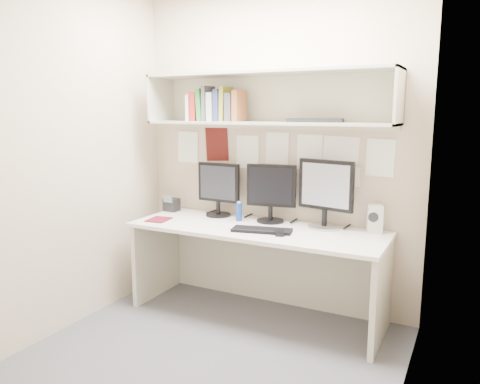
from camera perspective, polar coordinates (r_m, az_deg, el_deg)
The scene contains 19 objects.
floor at distance 3.39m, azimuth -2.94°, elevation -18.83°, with size 2.40×2.00×0.01m, color #4B4B50.
wall_back at distance 3.88m, azimuth 4.30°, elevation 5.05°, with size 2.40×0.02×2.60m, color #B9A68D.
wall_front at distance 2.19m, azimuth -16.41°, elevation 0.92°, with size 2.40×0.02×2.60m, color #B9A68D.
wall_left at distance 3.73m, azimuth -19.35°, elevation 4.33°, with size 0.02×2.00×2.60m, color #B9A68D.
wall_right at distance 2.60m, azimuth 20.36°, elevation 2.08°, with size 0.02×2.00×2.60m, color #B9A68D.
desk at distance 3.76m, azimuth 2.02°, elevation -9.67°, with size 2.00×0.70×0.73m.
overhead_hutch at distance 3.74m, azimuth 3.54°, elevation 11.32°, with size 2.00×0.38×0.40m.
pinned_papers at distance 3.88m, azimuth 4.26°, elevation 4.31°, with size 1.92×0.01×0.48m, color white, non-canonical shape.
monitor_left at distance 4.01m, azimuth -2.63°, elevation 0.60°, with size 0.39×0.22×0.46m.
monitor_center at distance 3.79m, azimuth 3.81°, elevation 0.15°, with size 0.40×0.22×0.47m.
monitor_right at distance 3.63m, azimuth 10.38°, elevation 0.01°, with size 0.45×0.25×0.53m.
keyboard at distance 3.52m, azimuth 2.68°, elevation -4.67°, with size 0.45×0.16×0.02m, color black.
mouse at distance 3.43m, azimuth 4.89°, elevation -5.01°, with size 0.06×0.10×0.03m, color black.
speaker at distance 3.61m, azimuth 16.10°, elevation -3.12°, with size 0.13×0.14×0.21m.
blue_bottle at distance 3.84m, azimuth -0.13°, elevation -2.41°, with size 0.05×0.05×0.16m.
maroon_notebook at distance 3.94m, azimuth -9.86°, elevation -3.33°, with size 0.16×0.20×0.01m, color #5C0F1D.
desk_phone at distance 4.27m, azimuth -8.36°, elevation -1.51°, with size 0.13×0.12×0.15m.
book_stack at distance 3.89m, azimuth -2.96°, elevation 10.44°, with size 0.48×0.18×0.28m.
hutch_tray at distance 3.57m, azimuth 9.12°, elevation 8.63°, with size 0.41×0.16×0.03m, color black.
Camera 1 is at (1.49, -2.57, 1.63)m, focal length 35.00 mm.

